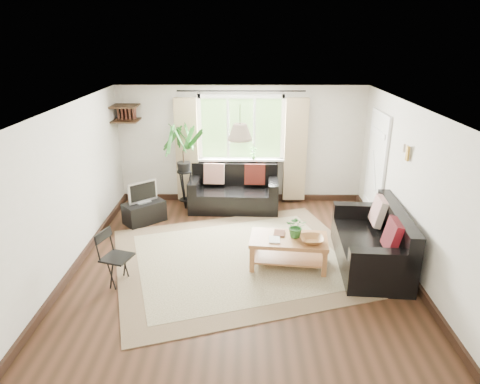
{
  "coord_description": "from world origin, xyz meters",
  "views": [
    {
      "loc": [
        0.06,
        -5.78,
        3.36
      ],
      "look_at": [
        0.0,
        0.4,
        1.05
      ],
      "focal_mm": 32.0,
      "sensor_mm": 36.0,
      "label": 1
    }
  ],
  "objects_px": {
    "coffee_table": "(288,252)",
    "tv_stand": "(144,212)",
    "sofa_right": "(371,239)",
    "sofa_back": "(234,189)",
    "palm_stand": "(184,168)",
    "folding_chair": "(117,258)"
  },
  "relations": [
    {
      "from": "coffee_table",
      "to": "tv_stand",
      "type": "relative_size",
      "value": 1.58
    },
    {
      "from": "sofa_right",
      "to": "tv_stand",
      "type": "height_order",
      "value": "sofa_right"
    },
    {
      "from": "sofa_back",
      "to": "coffee_table",
      "type": "xyz_separation_m",
      "value": [
        0.88,
        -2.27,
        -0.18
      ]
    },
    {
      "from": "tv_stand",
      "to": "palm_stand",
      "type": "xyz_separation_m",
      "value": [
        0.69,
        0.67,
        0.66
      ]
    },
    {
      "from": "sofa_right",
      "to": "folding_chair",
      "type": "bearing_deg",
      "value": -77.44
    },
    {
      "from": "sofa_back",
      "to": "folding_chair",
      "type": "height_order",
      "value": "sofa_back"
    },
    {
      "from": "sofa_back",
      "to": "palm_stand",
      "type": "xyz_separation_m",
      "value": [
        -0.98,
        -0.0,
        0.45
      ]
    },
    {
      "from": "coffee_table",
      "to": "folding_chair",
      "type": "relative_size",
      "value": 1.46
    },
    {
      "from": "coffee_table",
      "to": "sofa_right",
      "type": "bearing_deg",
      "value": 2.61
    },
    {
      "from": "coffee_table",
      "to": "palm_stand",
      "type": "xyz_separation_m",
      "value": [
        -1.86,
        2.27,
        0.62
      ]
    },
    {
      "from": "sofa_right",
      "to": "coffee_table",
      "type": "bearing_deg",
      "value": -83.49
    },
    {
      "from": "sofa_back",
      "to": "coffee_table",
      "type": "relative_size",
      "value": 1.52
    },
    {
      "from": "coffee_table",
      "to": "palm_stand",
      "type": "bearing_deg",
      "value": 129.4
    },
    {
      "from": "sofa_right",
      "to": "tv_stand",
      "type": "relative_size",
      "value": 2.51
    },
    {
      "from": "tv_stand",
      "to": "folding_chair",
      "type": "relative_size",
      "value": 0.93
    },
    {
      "from": "sofa_back",
      "to": "folding_chair",
      "type": "xyz_separation_m",
      "value": [
        -1.57,
        -2.77,
        -0.02
      ]
    },
    {
      "from": "coffee_table",
      "to": "folding_chair",
      "type": "bearing_deg",
      "value": -168.35
    },
    {
      "from": "sofa_back",
      "to": "tv_stand",
      "type": "height_order",
      "value": "sofa_back"
    },
    {
      "from": "sofa_right",
      "to": "tv_stand",
      "type": "xyz_separation_m",
      "value": [
        -3.79,
        1.54,
        -0.24
      ]
    },
    {
      "from": "sofa_back",
      "to": "tv_stand",
      "type": "relative_size",
      "value": 2.39
    },
    {
      "from": "tv_stand",
      "to": "folding_chair",
      "type": "distance_m",
      "value": 2.11
    },
    {
      "from": "coffee_table",
      "to": "tv_stand",
      "type": "bearing_deg",
      "value": 147.96
    }
  ]
}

